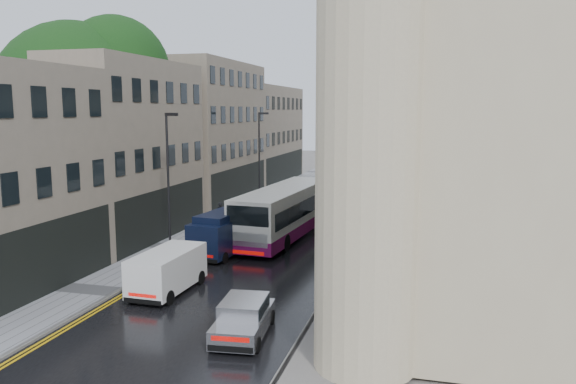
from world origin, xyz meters
The scene contains 16 objects.
road centered at (0.00, 27.50, 0.01)m, with size 9.00×85.00×0.02m, color black.
left_sidewalk centered at (-5.85, 27.50, 0.06)m, with size 2.70×85.00×0.12m, color gray.
right_sidewalk centered at (5.40, 27.50, 0.06)m, with size 1.80×85.00×0.12m, color slate.
old_shop_row centered at (-9.45, 30.00, 6.00)m, with size 4.50×56.00×12.00m, color gray, non-canonical shape.
modern_block centered at (10.30, 26.00, 7.00)m, with size 8.00×40.00×14.00m, color beige, non-canonical shape.
church_spire centered at (0.50, 82.00, 20.00)m, with size 6.40×6.40×40.00m, color gray, non-canonical shape.
tree_near centered at (-12.50, 20.00, 6.95)m, with size 10.56×10.56×13.89m, color black, non-canonical shape.
tree_far centered at (-12.20, 33.00, 6.23)m, with size 9.24×9.24×12.46m, color black, non-canonical shape.
cream_bus centered at (-1.69, 20.26, 1.64)m, with size 2.70×11.87×3.24m, color white, non-canonical shape.
white_lorry centered at (1.76, 30.43, 1.93)m, with size 2.18×7.27×3.82m, color white, non-canonical shape.
silver_hatchback centered at (1.86, 6.57, 0.71)m, with size 1.62×3.70×1.39m, color #ADADB2, non-canonical shape.
white_van centered at (-3.31, 10.23, 0.99)m, with size 1.84×4.29×1.94m, color white, non-canonical shape.
navy_van centered at (-3.53, 17.01, 1.28)m, with size 1.98×4.96×2.53m, color black, non-canonical shape.
pedestrian centered at (-5.47, 25.80, 0.92)m, with size 0.58×0.38×1.59m, color black.
lamp_post_near centered at (-5.51, 18.14, 4.01)m, with size 0.87×0.19×7.78m, color black, non-canonical shape.
lamp_post_far centered at (-5.35, 34.40, 3.99)m, with size 0.87×0.19×7.74m, color black, non-canonical shape.
Camera 1 is at (8.93, -10.27, 8.08)m, focal length 35.00 mm.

